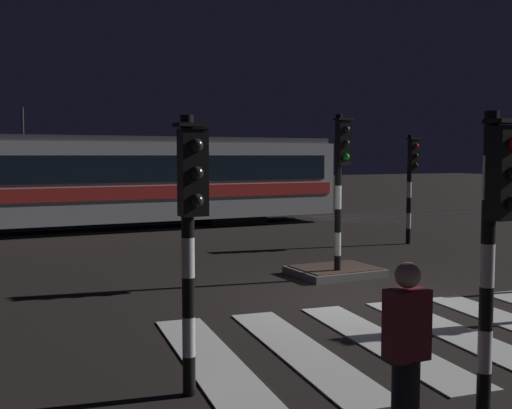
% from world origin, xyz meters
% --- Properties ---
extents(ground_plane, '(120.00, 120.00, 0.00)m').
position_xyz_m(ground_plane, '(0.00, 0.00, 0.00)').
color(ground_plane, black).
extents(rail_near, '(80.00, 0.12, 0.03)m').
position_xyz_m(rail_near, '(0.00, 11.72, 0.01)').
color(rail_near, '#59595E').
rests_on(rail_near, ground).
extents(rail_far, '(80.00, 0.12, 0.03)m').
position_xyz_m(rail_far, '(0.00, 13.16, 0.01)').
color(rail_far, '#59595E').
rests_on(rail_far, ground).
extents(crosswalk_zebra, '(8.48, 5.00, 0.02)m').
position_xyz_m(crosswalk_zebra, '(0.00, -2.47, 0.01)').
color(crosswalk_zebra, silver).
rests_on(crosswalk_zebra, ground).
extents(traffic_island, '(1.82, 1.45, 0.18)m').
position_xyz_m(traffic_island, '(0.89, 2.08, 0.09)').
color(traffic_island, slate).
rests_on(traffic_island, ground).
extents(traffic_light_kerb_mid_left, '(0.36, 0.42, 3.03)m').
position_xyz_m(traffic_light_kerb_mid_left, '(-1.79, -4.82, 2.00)').
color(traffic_light_kerb_mid_left, black).
rests_on(traffic_light_kerb_mid_left, ground).
extents(traffic_light_corner_near_left, '(0.36, 0.42, 3.02)m').
position_xyz_m(traffic_light_corner_near_left, '(-4.28, -3.04, 1.99)').
color(traffic_light_corner_near_left, black).
rests_on(traffic_light_corner_near_left, ground).
extents(traffic_light_corner_far_right, '(0.36, 0.42, 3.19)m').
position_xyz_m(traffic_light_corner_far_right, '(5.49, 5.10, 2.11)').
color(traffic_light_corner_far_right, black).
rests_on(traffic_light_corner_far_right, ground).
extents(traffic_light_median_centre, '(0.36, 0.42, 3.45)m').
position_xyz_m(traffic_light_median_centre, '(0.73, 1.66, 2.28)').
color(traffic_light_median_centre, black).
rests_on(traffic_light_median_centre, ground).
extents(tram, '(17.35, 2.58, 4.15)m').
position_xyz_m(tram, '(-1.82, 12.44, 1.75)').
color(tram, silver).
rests_on(tram, ground).
extents(pedestrian_waiting_at_kerb, '(0.36, 0.24, 1.71)m').
position_xyz_m(pedestrian_waiting_at_kerb, '(-3.12, -5.12, 0.88)').
color(pedestrian_waiting_at_kerb, black).
rests_on(pedestrian_waiting_at_kerb, ground).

